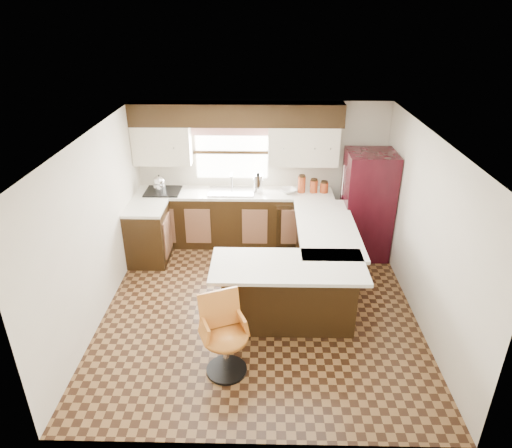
{
  "coord_description": "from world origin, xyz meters",
  "views": [
    {
      "loc": [
        0.06,
        -5.2,
        3.81
      ],
      "look_at": [
        -0.06,
        0.45,
        1.06
      ],
      "focal_mm": 32.0,
      "sensor_mm": 36.0,
      "label": 1
    }
  ],
  "objects_px": {
    "peninsula_return": "(288,294)",
    "refrigerator": "(367,205)",
    "peninsula_long": "(321,256)",
    "bar_chair": "(225,338)"
  },
  "relations": [
    {
      "from": "peninsula_return",
      "to": "refrigerator",
      "type": "relative_size",
      "value": 0.94
    },
    {
      "from": "peninsula_return",
      "to": "refrigerator",
      "type": "height_order",
      "value": "refrigerator"
    },
    {
      "from": "refrigerator",
      "to": "peninsula_return",
      "type": "bearing_deg",
      "value": -124.9
    },
    {
      "from": "peninsula_long",
      "to": "refrigerator",
      "type": "height_order",
      "value": "refrigerator"
    },
    {
      "from": "peninsula_long",
      "to": "bar_chair",
      "type": "relative_size",
      "value": 2.04
    },
    {
      "from": "peninsula_return",
      "to": "refrigerator",
      "type": "xyz_separation_m",
      "value": [
        1.33,
        1.91,
        0.43
      ]
    },
    {
      "from": "peninsula_long",
      "to": "refrigerator",
      "type": "relative_size",
      "value": 1.11
    },
    {
      "from": "peninsula_long",
      "to": "peninsula_return",
      "type": "relative_size",
      "value": 1.18
    },
    {
      "from": "refrigerator",
      "to": "peninsula_long",
      "type": "bearing_deg",
      "value": -130.85
    },
    {
      "from": "peninsula_long",
      "to": "bar_chair",
      "type": "distance_m",
      "value": 2.25
    }
  ]
}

